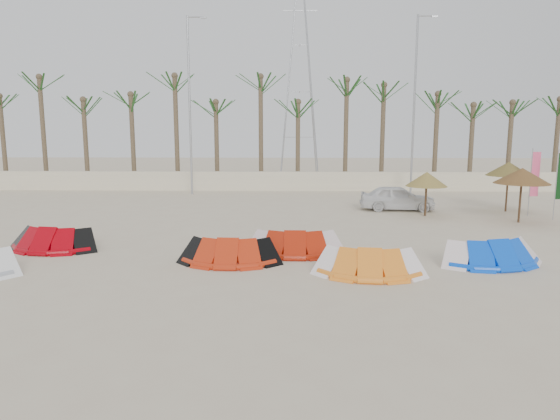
{
  "coord_description": "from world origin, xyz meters",
  "views": [
    {
      "loc": [
        0.42,
        -11.74,
        4.23
      ],
      "look_at": [
        0.0,
        6.0,
        1.3
      ],
      "focal_mm": 32.0,
      "sensor_mm": 36.0,
      "label": 1
    }
  ],
  "objects_px": {
    "parasol_left": "(427,179)",
    "parasol_mid": "(522,176)",
    "kite_red_mid": "(230,249)",
    "parasol_right": "(509,169)",
    "kite_red_left": "(55,237)",
    "kite_red_right": "(295,241)",
    "kite_blue": "(490,250)",
    "car": "(397,198)",
    "kite_orange": "(367,259)"
  },
  "relations": [
    {
      "from": "parasol_left",
      "to": "parasol_mid",
      "type": "bearing_deg",
      "value": -23.24
    },
    {
      "from": "kite_red_mid",
      "to": "parasol_right",
      "type": "bearing_deg",
      "value": 37.68
    },
    {
      "from": "kite_red_left",
      "to": "parasol_right",
      "type": "xyz_separation_m",
      "value": [
        19.33,
        8.42,
        1.76
      ]
    },
    {
      "from": "kite_red_mid",
      "to": "parasol_mid",
      "type": "xyz_separation_m",
      "value": [
        12.24,
        6.95,
        1.7
      ]
    },
    {
      "from": "kite_red_right",
      "to": "kite_blue",
      "type": "xyz_separation_m",
      "value": [
        6.17,
        -1.16,
        0.0
      ]
    },
    {
      "from": "kite_red_mid",
      "to": "car",
      "type": "distance_m",
      "value": 12.66
    },
    {
      "from": "car",
      "to": "kite_red_left",
      "type": "bearing_deg",
      "value": 125.92
    },
    {
      "from": "kite_red_left",
      "to": "parasol_mid",
      "type": "height_order",
      "value": "parasol_mid"
    },
    {
      "from": "kite_red_left",
      "to": "parasol_mid",
      "type": "relative_size",
      "value": 1.34
    },
    {
      "from": "kite_blue",
      "to": "kite_red_mid",
      "type": "bearing_deg",
      "value": -179.75
    },
    {
      "from": "kite_red_mid",
      "to": "kite_red_right",
      "type": "bearing_deg",
      "value": 29.94
    },
    {
      "from": "parasol_left",
      "to": "kite_red_left",
      "type": "bearing_deg",
      "value": -154.76
    },
    {
      "from": "parasol_mid",
      "to": "car",
      "type": "relative_size",
      "value": 0.65
    },
    {
      "from": "parasol_right",
      "to": "car",
      "type": "relative_size",
      "value": 0.67
    },
    {
      "from": "parasol_left",
      "to": "kite_red_right",
      "type": "bearing_deg",
      "value": -130.84
    },
    {
      "from": "kite_orange",
      "to": "kite_blue",
      "type": "bearing_deg",
      "value": 17.06
    },
    {
      "from": "kite_orange",
      "to": "kite_red_left",
      "type": "bearing_deg",
      "value": 165.33
    },
    {
      "from": "kite_red_right",
      "to": "car",
      "type": "xyz_separation_m",
      "value": [
        5.36,
        9.04,
        0.23
      ]
    },
    {
      "from": "kite_orange",
      "to": "parasol_left",
      "type": "xyz_separation_m",
      "value": [
        4.26,
        9.78,
        1.37
      ]
    },
    {
      "from": "kite_orange",
      "to": "parasol_right",
      "type": "height_order",
      "value": "parasol_right"
    },
    {
      "from": "kite_red_mid",
      "to": "kite_orange",
      "type": "distance_m",
      "value": 4.37
    },
    {
      "from": "kite_red_mid",
      "to": "kite_red_right",
      "type": "height_order",
      "value": "same"
    },
    {
      "from": "kite_blue",
      "to": "parasol_left",
      "type": "bearing_deg",
      "value": 88.6
    },
    {
      "from": "parasol_right",
      "to": "car",
      "type": "xyz_separation_m",
      "value": [
        -5.49,
        0.25,
        -1.53
      ]
    },
    {
      "from": "kite_blue",
      "to": "kite_red_right",
      "type": "bearing_deg",
      "value": 169.34
    },
    {
      "from": "kite_red_mid",
      "to": "kite_red_right",
      "type": "relative_size",
      "value": 0.98
    },
    {
      "from": "kite_orange",
      "to": "parasol_left",
      "type": "relative_size",
      "value": 1.51
    },
    {
      "from": "kite_blue",
      "to": "parasol_left",
      "type": "relative_size",
      "value": 1.64
    },
    {
      "from": "kite_red_mid",
      "to": "parasol_mid",
      "type": "height_order",
      "value": "parasol_mid"
    },
    {
      "from": "kite_orange",
      "to": "car",
      "type": "relative_size",
      "value": 0.85
    },
    {
      "from": "kite_orange",
      "to": "kite_blue",
      "type": "height_order",
      "value": "same"
    },
    {
      "from": "kite_red_right",
      "to": "kite_blue",
      "type": "bearing_deg",
      "value": -10.66
    },
    {
      "from": "kite_red_mid",
      "to": "parasol_left",
      "type": "bearing_deg",
      "value": 45.39
    },
    {
      "from": "kite_red_right",
      "to": "parasol_right",
      "type": "distance_m",
      "value": 14.07
    },
    {
      "from": "kite_red_left",
      "to": "kite_orange",
      "type": "xyz_separation_m",
      "value": [
        10.6,
        -2.77,
        -0.0
      ]
    },
    {
      "from": "kite_red_right",
      "to": "parasol_left",
      "type": "bearing_deg",
      "value": 49.16
    },
    {
      "from": "kite_red_right",
      "to": "parasol_mid",
      "type": "relative_size",
      "value": 1.33
    },
    {
      "from": "kite_red_mid",
      "to": "parasol_right",
      "type": "xyz_separation_m",
      "value": [
        12.93,
        9.98,
        1.76
      ]
    },
    {
      "from": "kite_blue",
      "to": "kite_red_left",
      "type": "bearing_deg",
      "value": 174.03
    },
    {
      "from": "kite_red_mid",
      "to": "kite_red_left",
      "type": "bearing_deg",
      "value": 166.24
    },
    {
      "from": "kite_blue",
      "to": "parasol_mid",
      "type": "distance_m",
      "value": 8.16
    },
    {
      "from": "kite_blue",
      "to": "parasol_mid",
      "type": "height_order",
      "value": "parasol_mid"
    },
    {
      "from": "kite_blue",
      "to": "parasol_left",
      "type": "distance_m",
      "value": 8.65
    },
    {
      "from": "parasol_mid",
      "to": "parasol_right",
      "type": "distance_m",
      "value": 3.12
    },
    {
      "from": "kite_red_left",
      "to": "kite_red_right",
      "type": "xyz_separation_m",
      "value": [
        8.48,
        -0.37,
        0.0
      ]
    },
    {
      "from": "kite_red_mid",
      "to": "parasol_right",
      "type": "height_order",
      "value": "parasol_right"
    },
    {
      "from": "kite_red_mid",
      "to": "parasol_left",
      "type": "height_order",
      "value": "parasol_left"
    },
    {
      "from": "parasol_left",
      "to": "parasol_right",
      "type": "bearing_deg",
      "value": 17.54
    },
    {
      "from": "kite_red_right",
      "to": "parasol_mid",
      "type": "xyz_separation_m",
      "value": [
        10.16,
        5.75,
        1.7
      ]
    },
    {
      "from": "kite_red_right",
      "to": "parasol_right",
      "type": "height_order",
      "value": "parasol_right"
    }
  ]
}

